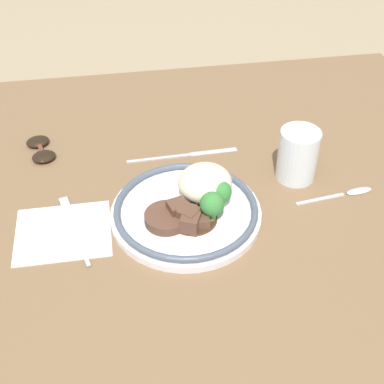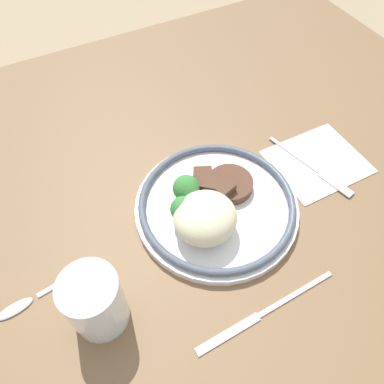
{
  "view_description": "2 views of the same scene",
  "coord_description": "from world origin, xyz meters",
  "px_view_note": "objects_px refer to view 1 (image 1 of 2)",
  "views": [
    {
      "loc": [
        -0.1,
        -0.68,
        0.69
      ],
      "look_at": [
        0.01,
        0.01,
        0.09
      ],
      "focal_mm": 50.0,
      "sensor_mm": 36.0,
      "label": 1
    },
    {
      "loc": [
        0.19,
        0.29,
        0.55
      ],
      "look_at": [
        0.03,
        -0.02,
        0.08
      ],
      "focal_mm": 35.0,
      "sensor_mm": 36.0,
      "label": 2
    }
  ],
  "objects_px": {
    "juice_glass": "(297,158)",
    "sunglasses": "(41,149)",
    "plate": "(193,205)",
    "knife": "(187,155)",
    "spoon": "(350,193)",
    "fork": "(72,223)"
  },
  "relations": [
    {
      "from": "knife",
      "to": "spoon",
      "type": "relative_size",
      "value": 1.47
    },
    {
      "from": "knife",
      "to": "sunglasses",
      "type": "relative_size",
      "value": 2.12
    },
    {
      "from": "plate",
      "to": "juice_glass",
      "type": "bearing_deg",
      "value": 19.79
    },
    {
      "from": "juice_glass",
      "to": "fork",
      "type": "xyz_separation_m",
      "value": [
        -0.42,
        -0.07,
        -0.04
      ]
    },
    {
      "from": "knife",
      "to": "juice_glass",
      "type": "bearing_deg",
      "value": -28.76
    },
    {
      "from": "fork",
      "to": "knife",
      "type": "height_order",
      "value": "fork"
    },
    {
      "from": "juice_glass",
      "to": "sunglasses",
      "type": "bearing_deg",
      "value": 161.8
    },
    {
      "from": "plate",
      "to": "knife",
      "type": "distance_m",
      "value": 0.18
    },
    {
      "from": "plate",
      "to": "sunglasses",
      "type": "xyz_separation_m",
      "value": [
        -0.28,
        0.24,
        -0.02
      ]
    },
    {
      "from": "fork",
      "to": "sunglasses",
      "type": "relative_size",
      "value": 1.66
    },
    {
      "from": "spoon",
      "to": "sunglasses",
      "type": "xyz_separation_m",
      "value": [
        -0.57,
        0.23,
        0.01
      ]
    },
    {
      "from": "fork",
      "to": "knife",
      "type": "bearing_deg",
      "value": -68.13
    },
    {
      "from": "knife",
      "to": "sunglasses",
      "type": "height_order",
      "value": "sunglasses"
    },
    {
      "from": "knife",
      "to": "spoon",
      "type": "xyz_separation_m",
      "value": [
        0.28,
        -0.17,
        0.0
      ]
    },
    {
      "from": "plate",
      "to": "juice_glass",
      "type": "distance_m",
      "value": 0.23
    },
    {
      "from": "juice_glass",
      "to": "sunglasses",
      "type": "xyz_separation_m",
      "value": [
        -0.49,
        0.16,
        -0.04
      ]
    },
    {
      "from": "plate",
      "to": "spoon",
      "type": "height_order",
      "value": "plate"
    },
    {
      "from": "juice_glass",
      "to": "sunglasses",
      "type": "relative_size",
      "value": 0.95
    },
    {
      "from": "juice_glass",
      "to": "knife",
      "type": "distance_m",
      "value": 0.22
    },
    {
      "from": "plate",
      "to": "knife",
      "type": "bearing_deg",
      "value": 84.67
    },
    {
      "from": "juice_glass",
      "to": "knife",
      "type": "height_order",
      "value": "juice_glass"
    },
    {
      "from": "plate",
      "to": "sunglasses",
      "type": "bearing_deg",
      "value": 139.43
    }
  ]
}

